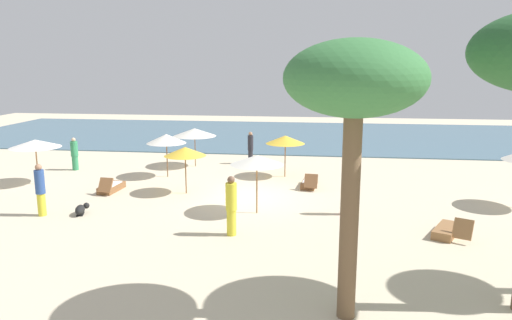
{
  "coord_description": "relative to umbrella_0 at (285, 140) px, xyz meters",
  "views": [
    {
      "loc": [
        2.85,
        -19.28,
        5.48
      ],
      "look_at": [
        0.14,
        2.16,
        1.1
      ],
      "focal_mm": 33.99,
      "sensor_mm": 36.0,
      "label": 1
    }
  ],
  "objects": [
    {
      "name": "lounger_0",
      "position": [
        -7.27,
        -3.69,
        -1.65
      ],
      "size": [
        0.72,
        1.69,
        0.73
      ],
      "color": "brown",
      "rests_on": "ground_plane"
    },
    {
      "name": "dog",
      "position": [
        -7.01,
        -6.92,
        -1.63
      ],
      "size": [
        0.52,
        0.82,
        0.37
      ],
      "color": "black",
      "rests_on": "ground_plane"
    },
    {
      "name": "ocean_water",
      "position": [
        -1.36,
        13.31,
        -1.79
      ],
      "size": [
        48.0,
        16.0,
        0.06
      ],
      "primitive_type": "cube",
      "color": "#476B7F",
      "rests_on": "ground_plane"
    },
    {
      "name": "person_1",
      "position": [
        -2.08,
        2.8,
        -0.92
      ],
      "size": [
        0.43,
        0.43,
        1.77
      ],
      "color": "#26262D",
      "rests_on": "ground_plane"
    },
    {
      "name": "person_4",
      "position": [
        -10.85,
        0.12,
        -0.98
      ],
      "size": [
        0.49,
        0.49,
        1.69
      ],
      "color": "#338C59",
      "rests_on": "ground_plane"
    },
    {
      "name": "lounger_2",
      "position": [
        1.22,
        -1.89,
        -1.65
      ],
      "size": [
        0.77,
        1.72,
        0.72
      ],
      "color": "brown",
      "rests_on": "ground_plane"
    },
    {
      "name": "palm_0",
      "position": [
        2.21,
        -13.05,
        3.19
      ],
      "size": [
        2.88,
        2.88,
        5.96
      ],
      "color": "brown",
      "rests_on": "ground_plane"
    },
    {
      "name": "lounger_1",
      "position": [
        5.75,
        -7.54,
        -1.65
      ],
      "size": [
        1.26,
        1.74,
        0.73
      ],
      "color": "olive",
      "rests_on": "ground_plane"
    },
    {
      "name": "umbrella_2",
      "position": [
        -3.96,
        -3.58,
        -0.02
      ],
      "size": [
        1.76,
        1.76,
        2.0
      ],
      "color": "brown",
      "rests_on": "ground_plane"
    },
    {
      "name": "umbrella_1",
      "position": [
        -5.66,
        -0.75,
        0.05
      ],
      "size": [
        1.9,
        1.9,
        2.09
      ],
      "color": "brown",
      "rests_on": "ground_plane"
    },
    {
      "name": "umbrella_6",
      "position": [
        -11.1,
        -2.87,
        0.05
      ],
      "size": [
        2.26,
        2.26,
        2.05
      ],
      "color": "olive",
      "rests_on": "ground_plane"
    },
    {
      "name": "person_2",
      "position": [
        -8.35,
        -7.21,
        -0.85
      ],
      "size": [
        0.47,
        0.47,
        1.92
      ],
      "color": "yellow",
      "rests_on": "ground_plane"
    },
    {
      "name": "umbrella_4",
      "position": [
        -4.91,
        1.77,
        0.02
      ],
      "size": [
        2.28,
        2.28,
        2.05
      ],
      "color": "brown",
      "rests_on": "ground_plane"
    },
    {
      "name": "person_0",
      "position": [
        2.6,
        -5.7,
        -0.95
      ],
      "size": [
        0.35,
        0.35,
        1.71
      ],
      "color": "#BF3338",
      "rests_on": "ground_plane"
    },
    {
      "name": "person_3",
      "position": [
        -1.16,
        -8.35,
        -0.83
      ],
      "size": [
        0.51,
        0.51,
        1.95
      ],
      "color": "yellow",
      "rests_on": "ground_plane"
    },
    {
      "name": "umbrella_5",
      "position": [
        -0.64,
        -5.93,
        0.17
      ],
      "size": [
        1.95,
        1.95,
        2.18
      ],
      "color": "olive",
      "rests_on": "ground_plane"
    },
    {
      "name": "ground_plane",
      "position": [
        -1.36,
        -3.69,
        -1.82
      ],
      "size": [
        60.0,
        60.0,
        0.0
      ],
      "primitive_type": "plane",
      "color": "beige"
    },
    {
      "name": "umbrella_0",
      "position": [
        0.0,
        0.0,
        0.0
      ],
      "size": [
        1.88,
        1.88,
        2.02
      ],
      "color": "brown",
      "rests_on": "ground_plane"
    }
  ]
}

